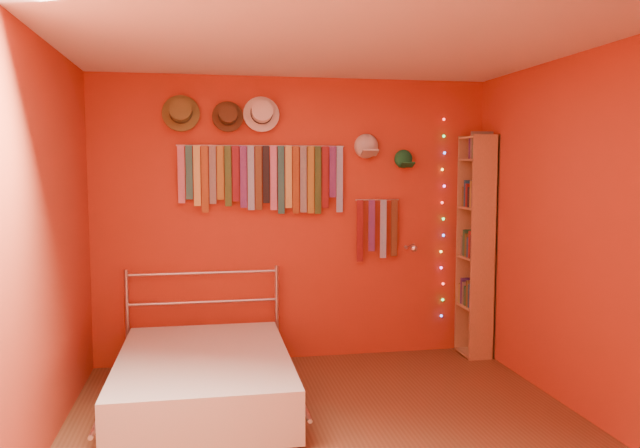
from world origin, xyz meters
TOP-DOWN VIEW (x-y plane):
  - ground at (0.00, 0.00)m, footprint 3.50×3.50m
  - back_wall at (0.00, 1.75)m, footprint 3.50×0.02m
  - right_wall at (1.75, 0.00)m, footprint 0.02×3.50m
  - left_wall at (-1.75, 0.00)m, footprint 0.02×3.50m
  - ceiling at (0.00, 0.00)m, footprint 3.50×3.50m
  - tie_rack at (-0.28, 1.69)m, footprint 1.45×0.03m
  - small_tie_rack at (0.74, 1.69)m, footprint 0.40×0.03m
  - fedora_olive at (-0.98, 1.65)m, footprint 0.31×0.17m
  - fedora_brown at (-0.59, 1.66)m, footprint 0.27×0.14m
  - fedora_white at (-0.30, 1.65)m, footprint 0.31×0.17m
  - cap_white at (0.63, 1.70)m, footprint 0.20×0.25m
  - cap_green at (0.98, 1.70)m, footprint 0.17×0.22m
  - fairy_lights at (1.37, 1.71)m, footprint 0.05×0.02m
  - reading_lamp at (1.02, 1.54)m, footprint 0.06×0.27m
  - bookshelf at (1.66, 1.53)m, footprint 0.25×0.34m
  - bed at (-0.82, 0.74)m, footprint 1.30×1.79m

SIDE VIEW (x-z plane):
  - ground at x=0.00m, z-range 0.00..0.00m
  - bed at x=-0.82m, z-range -0.23..0.63m
  - reading_lamp at x=1.02m, z-range 0.96..1.04m
  - bookshelf at x=1.66m, z-range 0.02..2.02m
  - small_tie_rack at x=0.74m, z-range 0.90..1.47m
  - fairy_lights at x=1.37m, z-range 0.32..2.16m
  - back_wall at x=0.00m, z-range 0.00..2.50m
  - right_wall at x=1.75m, z-range 0.00..2.50m
  - left_wall at x=-1.75m, z-range 0.00..2.50m
  - tie_rack at x=-0.28m, z-range 1.34..1.95m
  - cap_green at x=0.98m, z-range 1.70..1.88m
  - cap_white at x=0.63m, z-range 1.80..2.00m
  - fedora_brown at x=-0.59m, z-range 2.02..2.28m
  - fedora_olive at x=-0.98m, z-range 2.02..2.33m
  - fedora_white at x=-0.30m, z-range 2.03..2.33m
  - ceiling at x=0.00m, z-range 2.49..2.51m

